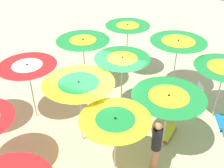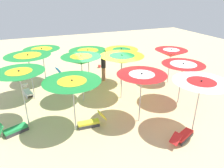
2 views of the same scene
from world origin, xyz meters
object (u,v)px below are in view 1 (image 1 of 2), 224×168
at_px(beach_umbrella_3, 224,72).
at_px(lounger_5, 169,129).
at_px(beach_umbrella_5, 79,88).
at_px(lounger_0, 223,123).
at_px(lounger_4, 77,88).
at_px(beachgoer_0, 156,145).
at_px(beach_umbrella_7, 178,45).
at_px(beach_umbrella_10, 83,44).
at_px(lounger_3, 124,63).
at_px(beach_umbrella_1, 115,125).
at_px(beach_umbrella_2, 168,100).
at_px(beach_umbrella_6, 122,63).
at_px(beach_umbrella_11, 128,30).
at_px(beach_umbrella_9, 28,70).
at_px(lounger_1, 188,88).

bearing_deg(beach_umbrella_3, lounger_5, 57.16).
distance_m(beach_umbrella_5, lounger_0, 5.52).
bearing_deg(lounger_4, beachgoer_0, -112.98).
bearing_deg(beach_umbrella_7, beach_umbrella_10, 21.70).
bearing_deg(lounger_3, beach_umbrella_1, 3.47).
relative_size(beach_umbrella_2, beachgoer_0, 1.20).
bearing_deg(lounger_3, beach_umbrella_6, 4.12).
height_order(beach_umbrella_2, beachgoer_0, beach_umbrella_2).
bearing_deg(beach_umbrella_11, beach_umbrella_6, 113.47).
height_order(beach_umbrella_3, beach_umbrella_6, beach_umbrella_6).
distance_m(beach_umbrella_9, beach_umbrella_10, 2.82).
height_order(beach_umbrella_6, beachgoer_0, beach_umbrella_6).
height_order(beach_umbrella_9, lounger_1, beach_umbrella_9).
height_order(beach_umbrella_5, lounger_1, beach_umbrella_5).
distance_m(beach_umbrella_11, lounger_3, 2.22).
height_order(lounger_0, lounger_5, lounger_5).
bearing_deg(beachgoer_0, lounger_1, 86.95).
bearing_deg(beach_umbrella_10, lounger_4, 91.51).
relative_size(lounger_0, beachgoer_0, 0.62).
bearing_deg(beach_umbrella_1, beach_umbrella_6, -65.46).
bearing_deg(beach_umbrella_3, beach_umbrella_11, -15.25).
relative_size(lounger_0, lounger_5, 0.97).
xyz_separation_m(beach_umbrella_9, lounger_3, (-1.14, -5.23, -1.88)).
distance_m(beach_umbrella_9, lounger_3, 5.67).
distance_m(lounger_0, lounger_3, 5.83).
xyz_separation_m(lounger_5, beachgoer_0, (-0.14, 1.73, 0.79)).
distance_m(beach_umbrella_9, lounger_5, 5.45).
relative_size(beach_umbrella_3, lounger_5, 1.87).
relative_size(beach_umbrella_7, lounger_4, 1.98).
relative_size(lounger_1, beachgoer_0, 0.65).
bearing_deg(beach_umbrella_6, lounger_4, -7.54).
bearing_deg(beach_umbrella_2, lounger_1, -86.64).
relative_size(beach_umbrella_5, lounger_1, 2.00).
bearing_deg(lounger_4, beach_umbrella_5, -137.29).
distance_m(beach_umbrella_1, beach_umbrella_9, 4.17).
distance_m(lounger_1, lounger_5, 2.98).
bearing_deg(beach_umbrella_5, beach_umbrella_3, -135.80).
distance_m(beach_umbrella_1, beach_umbrella_10, 5.21).
height_order(beach_umbrella_10, lounger_0, beach_umbrella_10).
relative_size(beach_umbrella_7, lounger_1, 2.03).
bearing_deg(beach_umbrella_1, beach_umbrella_10, -45.80).
bearing_deg(lounger_3, lounger_1, 57.62).
height_order(beach_umbrella_3, beach_umbrella_10, beach_umbrella_10).
xyz_separation_m(lounger_1, lounger_4, (4.23, 2.45, 0.01)).
distance_m(beach_umbrella_2, lounger_0, 3.11).
bearing_deg(beach_umbrella_3, lounger_3, -20.34).
distance_m(beach_umbrella_3, beach_umbrella_6, 3.62).
bearing_deg(beach_umbrella_10, beach_umbrella_6, 157.59).
height_order(beach_umbrella_2, lounger_0, beach_umbrella_2).
relative_size(beach_umbrella_1, beach_umbrella_7, 0.92).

